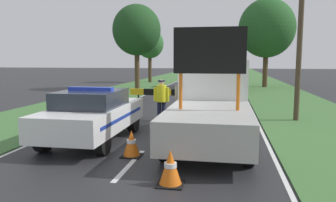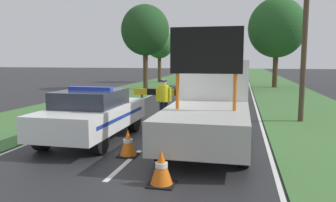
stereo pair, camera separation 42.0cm
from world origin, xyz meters
name	(u,v)px [view 1 (the left image)]	position (x,y,z in m)	size (l,w,h in m)	color
ground_plane	(154,139)	(0.00, 0.00, 0.00)	(160.00, 160.00, 0.00)	#28282B
lane_markings	(196,94)	(0.00, 13.37, 0.00)	(6.76, 56.30, 0.01)	silver
grass_verge_left	(142,85)	(-5.69, 20.00, 0.01)	(4.51, 120.00, 0.03)	#427038
grass_verge_right	(268,87)	(5.69, 20.00, 0.01)	(4.51, 120.00, 0.03)	#427038
police_car	(93,114)	(-1.71, -0.52, 0.80)	(1.88, 4.49, 1.61)	white
work_truck	(212,103)	(1.71, 0.19, 1.12)	(2.14, 5.57, 3.18)	white
road_barrier	(171,94)	(-0.09, 3.64, 0.99)	(3.48, 0.08, 1.19)	black
police_officer	(161,97)	(-0.26, 2.46, 0.98)	(0.59, 0.38, 1.65)	#191E38
pedestrian_civilian	(182,96)	(0.46, 3.03, 0.99)	(0.60, 0.38, 1.68)	#232326
traffic_cone_near_police	(233,111)	(2.40, 3.89, 0.30)	(0.44, 0.44, 0.61)	black
traffic_cone_centre_front	(186,112)	(0.52, 3.68, 0.24)	(0.35, 0.35, 0.49)	black
traffic_cone_near_truck	(132,143)	(-0.15, -1.87, 0.33)	(0.49, 0.49, 0.67)	black
traffic_cone_behind_barrier	(170,168)	(1.12, -3.54, 0.34)	(0.51, 0.51, 0.69)	black
traffic_cone_lane_edge	(164,127)	(0.27, 0.17, 0.34)	(0.50, 0.50, 0.69)	black
queued_car_sedan_silver	(221,89)	(1.85, 8.77, 0.79)	(1.89, 4.48, 1.50)	#B2B2B7
queued_car_wagon_maroon	(224,80)	(1.91, 16.15, 0.81)	(1.88, 4.27, 1.53)	maroon
roadside_tree_near_left	(137,30)	(-5.04, 16.15, 4.70)	(3.83, 3.83, 6.74)	#4C3823
roadside_tree_near_right	(150,44)	(-5.87, 24.07, 3.98)	(2.88, 2.88, 5.53)	#4C3823
roadside_tree_mid_left	(267,28)	(5.36, 19.93, 5.03)	(4.75, 4.75, 7.54)	#4C3823
utility_pole	(300,36)	(4.84, 3.86, 3.29)	(1.20, 0.20, 6.35)	#473828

